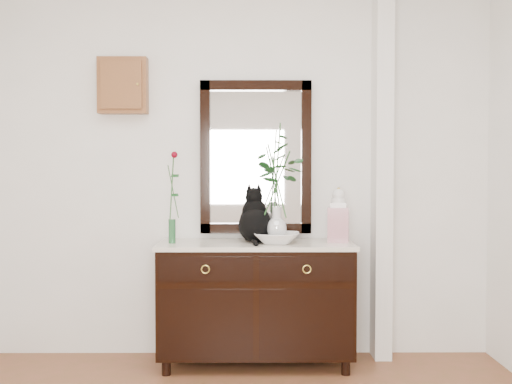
{
  "coord_description": "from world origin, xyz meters",
  "views": [
    {
      "loc": [
        0.08,
        -2.16,
        1.33
      ],
      "look_at": [
        0.1,
        1.63,
        1.2
      ],
      "focal_mm": 40.0,
      "sensor_mm": 36.0,
      "label": 1
    }
  ],
  "objects_px": {
    "ginger_jar": "(338,214)",
    "lotus_bowl": "(277,238)",
    "sideboard": "(256,297)",
    "cat": "(255,215)"
  },
  "relations": [
    {
      "from": "lotus_bowl",
      "to": "ginger_jar",
      "type": "relative_size",
      "value": 0.79
    },
    {
      "from": "sideboard",
      "to": "ginger_jar",
      "type": "xyz_separation_m",
      "value": [
        0.57,
        0.03,
        0.57
      ]
    },
    {
      "from": "cat",
      "to": "lotus_bowl",
      "type": "relative_size",
      "value": 1.25
    },
    {
      "from": "ginger_jar",
      "to": "lotus_bowl",
      "type": "bearing_deg",
      "value": -169.22
    },
    {
      "from": "sideboard",
      "to": "ginger_jar",
      "type": "bearing_deg",
      "value": 2.81
    },
    {
      "from": "cat",
      "to": "lotus_bowl",
      "type": "distance_m",
      "value": 0.23
    },
    {
      "from": "sideboard",
      "to": "cat",
      "type": "bearing_deg",
      "value": 96.95
    },
    {
      "from": "sideboard",
      "to": "cat",
      "type": "xyz_separation_m",
      "value": [
        -0.01,
        0.04,
        0.56
      ]
    },
    {
      "from": "lotus_bowl",
      "to": "ginger_jar",
      "type": "bearing_deg",
      "value": 10.78
    },
    {
      "from": "cat",
      "to": "lotus_bowl",
      "type": "xyz_separation_m",
      "value": [
        0.15,
        -0.1,
        -0.15
      ]
    }
  ]
}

